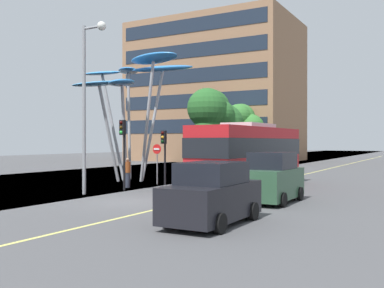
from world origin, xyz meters
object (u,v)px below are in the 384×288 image
red_bus (249,153)px  street_lamp (88,88)px  traffic_light_kerb_far (164,145)px  car_parked_near (212,195)px  pedestrian (128,173)px  no_entry_sign (157,158)px  traffic_light_kerb_near (123,140)px  traffic_light_island_mid (204,141)px  leaf_sculpture (134,79)px  car_parked_mid (272,179)px  traffic_light_opposite (242,140)px

red_bus → street_lamp: street_lamp is taller
traffic_light_kerb_far → car_parked_near: (8.28, -9.93, -1.47)m
traffic_light_kerb_far → pedestrian: traffic_light_kerb_far is taller
traffic_light_kerb_far → no_entry_sign: (-0.70, 0.29, -0.75)m
street_lamp → car_parked_near: bearing=-24.2°
car_parked_near → pedestrian: size_ratio=2.41×
traffic_light_kerb_near → traffic_light_island_mid: 9.43m
leaf_sculpture → no_entry_sign: 5.90m
red_bus → car_parked_mid: size_ratio=2.66×
car_parked_mid → street_lamp: (-8.91, -1.81, 4.29)m
no_entry_sign → pedestrian: bearing=-97.2°
traffic_light_island_mid → traffic_light_opposite: traffic_light_opposite is taller
traffic_light_island_mid → traffic_light_opposite: (0.54, 5.67, 0.10)m
traffic_light_kerb_near → car_parked_mid: 8.67m
no_entry_sign → car_parked_mid: bearing=-26.1°
traffic_light_opposite → pedestrian: 13.87m
car_parked_mid → traffic_light_opposite: bearing=117.4°
traffic_light_island_mid → car_parked_mid: (8.58, -9.85, -1.67)m
car_parked_near → traffic_light_island_mid: bearing=118.7°
red_bus → pedestrian: size_ratio=6.05×
traffic_light_kerb_far → traffic_light_island_mid: 5.77m
no_entry_sign → red_bus: bearing=8.5°
traffic_light_kerb_near → car_parked_near: 10.71m
traffic_light_opposite → car_parked_mid: size_ratio=0.99×
red_bus → traffic_light_island_mid: bearing=139.4°
traffic_light_kerb_far → street_lamp: size_ratio=0.39×
traffic_light_kerb_far → traffic_light_island_mid: traffic_light_island_mid is taller
street_lamp → no_entry_sign: street_lamp is taller
traffic_light_kerb_near → traffic_light_island_mid: bearing=90.5°
traffic_light_kerb_near → traffic_light_kerb_far: 3.70m
red_bus → traffic_light_island_mid: (-5.36, 4.60, 0.68)m
car_parked_mid → no_entry_sign: no_entry_sign is taller
red_bus → traffic_light_opposite: 11.38m
car_parked_mid → pedestrian: size_ratio=2.28×
traffic_light_island_mid → street_lamp: street_lamp is taller
traffic_light_opposite → street_lamp: street_lamp is taller
car_parked_near → traffic_light_kerb_near: bearing=143.7°
traffic_light_island_mid → traffic_light_opposite: bearing=84.5°
leaf_sculpture → no_entry_sign: leaf_sculpture is taller
traffic_light_kerb_near → no_entry_sign: (-0.48, 3.97, -1.09)m
car_parked_mid → street_lamp: bearing=-168.5°
traffic_light_kerb_far → car_parked_mid: traffic_light_kerb_far is taller
car_parked_mid → leaf_sculpture: bearing=154.4°
traffic_light_island_mid → traffic_light_kerb_near: bearing=-89.5°
traffic_light_opposite → car_parked_mid: 17.57m
traffic_light_kerb_near → no_entry_sign: size_ratio=1.53×
car_parked_mid → no_entry_sign: size_ratio=1.57×
traffic_light_kerb_near → car_parked_near: (8.50, -6.25, -1.81)m
traffic_light_kerb_near → car_parked_mid: (8.49, -0.42, -1.72)m
traffic_light_kerb_far → no_entry_sign: bearing=157.8°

